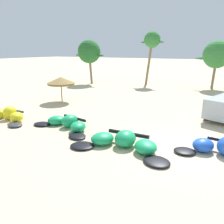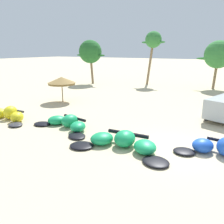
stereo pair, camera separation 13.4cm
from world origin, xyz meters
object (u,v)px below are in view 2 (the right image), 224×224
at_px(kite_left, 67,123).
at_px(kite_left_of_center, 123,142).
at_px(palm_left, 153,41).
at_px(kite_far_left, 8,115).
at_px(beach_umbrella_near_van, 62,81).
at_px(palm_leftmost, 90,52).
at_px(palm_left_of_gap, 218,55).

height_order(kite_left, kite_left_of_center, kite_left_of_center).
xyz_separation_m(kite_left, kite_left_of_center, (5.06, -1.08, 0.02)).
bearing_deg(palm_left, kite_left_of_center, -73.67).
xyz_separation_m(kite_far_left, kite_left_of_center, (10.40, -0.15, -0.05)).
bearing_deg(beach_umbrella_near_van, palm_left, 75.75).
height_order(beach_umbrella_near_van, palm_left, palm_left).
bearing_deg(palm_leftmost, palm_left, 21.37).
bearing_deg(kite_left, kite_far_left, -170.08).
bearing_deg(palm_leftmost, beach_umbrella_near_van, -67.94).
height_order(kite_left, palm_leftmost, palm_leftmost).
bearing_deg(kite_left_of_center, palm_left_of_gap, 84.43).
height_order(kite_far_left, palm_leftmost, palm_leftmost).
bearing_deg(kite_left_of_center, palm_leftmost, 129.04).
bearing_deg(palm_left, beach_umbrella_near_van, -104.25).
bearing_deg(kite_left, kite_left_of_center, -12.08).
distance_m(beach_umbrella_near_van, palm_left, 17.40).
xyz_separation_m(palm_leftmost, palm_left_of_gap, (18.55, 4.39, -0.32)).
distance_m(kite_left, palm_leftmost, 22.41).
bearing_deg(kite_left, beach_umbrella_near_van, 133.96).
bearing_deg(palm_leftmost, kite_left_of_center, -50.96).
relative_size(kite_left, kite_left_of_center, 0.88).
bearing_deg(palm_left_of_gap, kite_far_left, -117.84).
xyz_separation_m(palm_left, palm_left_of_gap, (9.28, 0.77, -1.97)).
relative_size(kite_left, beach_umbrella_near_van, 1.79).
distance_m(kite_left, beach_umbrella_near_van, 8.83).
bearing_deg(kite_far_left, palm_left_of_gap, 62.16).
distance_m(kite_left_of_center, palm_left, 25.39).
distance_m(kite_far_left, beach_umbrella_near_van, 7.40).
distance_m(kite_far_left, palm_left, 24.52).
relative_size(palm_leftmost, palm_left, 0.85).
xyz_separation_m(kite_left, beach_umbrella_near_van, (-5.98, 6.20, 1.92)).
xyz_separation_m(kite_far_left, palm_leftmost, (-5.78, 19.80, 4.68)).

